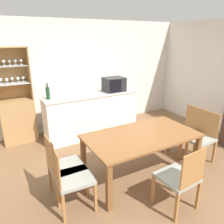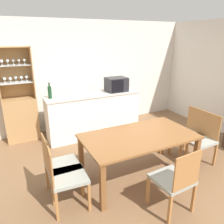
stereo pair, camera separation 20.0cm
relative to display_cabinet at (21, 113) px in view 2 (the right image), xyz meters
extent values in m
plane|color=brown|center=(1.71, -2.42, -0.61)|extent=(18.00, 18.00, 0.00)
cube|color=silver|center=(1.71, 0.21, 0.66)|extent=(6.80, 0.06, 2.55)
cube|color=white|center=(1.50, -0.48, -0.14)|extent=(2.09, 0.52, 0.95)
cube|color=beige|center=(1.50, -0.48, 0.35)|extent=(2.12, 0.55, 0.03)
cube|color=tan|center=(0.00, -0.01, -0.15)|extent=(0.67, 0.38, 0.93)
cube|color=tan|center=(0.00, 0.17, 0.85)|extent=(0.67, 0.02, 1.06)
cube|color=tan|center=(0.33, -0.01, 0.85)|extent=(0.02, 0.38, 1.06)
cube|color=tan|center=(0.00, -0.01, 1.37)|extent=(0.67, 0.38, 0.02)
cube|color=white|center=(0.00, -0.01, 0.67)|extent=(0.63, 0.34, 0.01)
cube|color=white|center=(0.00, -0.01, 1.02)|extent=(0.63, 0.34, 0.01)
cylinder|color=white|center=(-0.21, 0.00, 0.68)|extent=(0.04, 0.04, 0.01)
cylinder|color=white|center=(-0.21, 0.00, 0.71)|extent=(0.01, 0.01, 0.06)
sphere|color=white|center=(-0.21, 0.00, 0.76)|extent=(0.06, 0.06, 0.06)
cylinder|color=white|center=(-0.21, -0.03, 1.03)|extent=(0.04, 0.04, 0.01)
cylinder|color=white|center=(-0.21, -0.03, 1.06)|extent=(0.01, 0.01, 0.06)
sphere|color=white|center=(-0.21, -0.03, 1.11)|extent=(0.06, 0.06, 0.06)
cylinder|color=white|center=(-0.11, -0.05, 0.68)|extent=(0.04, 0.04, 0.01)
cylinder|color=white|center=(-0.11, -0.05, 0.71)|extent=(0.01, 0.01, 0.06)
sphere|color=white|center=(-0.11, -0.05, 0.76)|extent=(0.06, 0.06, 0.06)
cylinder|color=white|center=(-0.11, 0.01, 1.03)|extent=(0.04, 0.04, 0.01)
cylinder|color=white|center=(-0.11, 0.01, 1.06)|extent=(0.01, 0.01, 0.06)
sphere|color=white|center=(-0.11, 0.01, 1.11)|extent=(0.06, 0.06, 0.06)
cylinder|color=white|center=(0.00, 0.03, 0.68)|extent=(0.04, 0.04, 0.01)
cylinder|color=white|center=(0.00, 0.03, 0.71)|extent=(0.01, 0.01, 0.06)
sphere|color=white|center=(0.00, 0.03, 0.76)|extent=(0.06, 0.06, 0.06)
cylinder|color=white|center=(0.00, 0.04, 1.03)|extent=(0.04, 0.04, 0.01)
cylinder|color=white|center=(0.00, 0.04, 1.06)|extent=(0.01, 0.01, 0.06)
sphere|color=white|center=(0.00, 0.04, 1.11)|extent=(0.06, 0.06, 0.06)
cylinder|color=white|center=(0.11, -0.01, 0.68)|extent=(0.04, 0.04, 0.01)
cylinder|color=white|center=(0.11, -0.01, 0.71)|extent=(0.01, 0.01, 0.06)
sphere|color=white|center=(0.11, -0.01, 0.76)|extent=(0.06, 0.06, 0.06)
cylinder|color=white|center=(0.11, 0.03, 1.03)|extent=(0.04, 0.04, 0.01)
cylinder|color=white|center=(0.11, 0.03, 1.06)|extent=(0.01, 0.01, 0.06)
sphere|color=white|center=(0.11, 0.03, 1.11)|extent=(0.06, 0.06, 0.06)
cylinder|color=white|center=(0.21, 0.04, 0.68)|extent=(0.04, 0.04, 0.01)
cylinder|color=white|center=(0.21, 0.04, 0.71)|extent=(0.01, 0.01, 0.06)
sphere|color=white|center=(0.21, 0.04, 0.76)|extent=(0.06, 0.06, 0.06)
cylinder|color=white|center=(0.21, 0.02, 1.03)|extent=(0.04, 0.04, 0.01)
cylinder|color=white|center=(0.21, 0.02, 1.06)|extent=(0.01, 0.01, 0.06)
sphere|color=white|center=(0.21, 0.02, 1.11)|extent=(0.06, 0.06, 0.06)
cube|color=brown|center=(1.53, -2.30, 0.10)|extent=(1.74, 0.97, 0.03)
cube|color=brown|center=(0.71, -2.73, -0.26)|extent=(0.07, 0.07, 0.70)
cube|color=brown|center=(2.34, -2.73, -0.26)|extent=(0.07, 0.07, 0.70)
cube|color=brown|center=(0.71, -1.87, -0.26)|extent=(0.07, 0.07, 0.70)
cube|color=brown|center=(2.34, -1.87, -0.26)|extent=(0.07, 0.07, 0.70)
cube|color=#999E93|center=(1.53, -3.08, -0.17)|extent=(0.48, 0.48, 0.05)
cube|color=#A8703D|center=(1.54, -3.30, 0.08)|extent=(0.42, 0.04, 0.45)
cube|color=#A8703D|center=(1.31, -2.89, -0.40)|extent=(0.04, 0.04, 0.42)
cube|color=#A8703D|center=(1.72, -2.86, -0.40)|extent=(0.04, 0.04, 0.42)
cube|color=#A8703D|center=(1.33, -3.30, -0.40)|extent=(0.04, 0.04, 0.42)
cube|color=#A8703D|center=(1.74, -3.28, -0.40)|extent=(0.04, 0.04, 0.42)
cube|color=#999E93|center=(2.69, -2.15, -0.17)|extent=(0.48, 0.48, 0.05)
cube|color=#A8703D|center=(2.91, -2.14, 0.08)|extent=(0.04, 0.42, 0.45)
cube|color=#A8703D|center=(2.50, -2.37, -0.40)|extent=(0.04, 0.04, 0.42)
cube|color=#A8703D|center=(2.48, -1.96, -0.40)|extent=(0.04, 0.04, 0.42)
cube|color=#A8703D|center=(2.91, -2.35, -0.40)|extent=(0.04, 0.04, 0.42)
cube|color=#A8703D|center=(2.89, -1.94, -0.40)|extent=(0.04, 0.04, 0.42)
cube|color=#999E93|center=(0.36, -2.45, -0.17)|extent=(0.48, 0.48, 0.05)
cube|color=#A8703D|center=(0.14, -2.43, 0.08)|extent=(0.05, 0.42, 0.45)
cube|color=#A8703D|center=(0.58, -2.25, -0.40)|extent=(0.04, 0.04, 0.42)
cube|color=#A8703D|center=(0.55, -2.67, -0.40)|extent=(0.04, 0.04, 0.42)
cube|color=#A8703D|center=(0.16, -2.23, -0.40)|extent=(0.04, 0.04, 0.42)
cube|color=#A8703D|center=(0.14, -2.64, -0.40)|extent=(0.04, 0.04, 0.42)
cube|color=#999E93|center=(2.69, -2.45, -0.17)|extent=(0.47, 0.47, 0.05)
cube|color=#A8703D|center=(2.91, -2.44, 0.08)|extent=(0.03, 0.42, 0.45)
cube|color=#A8703D|center=(2.49, -2.66, -0.40)|extent=(0.04, 0.04, 0.42)
cube|color=#A8703D|center=(2.48, -2.25, -0.40)|extent=(0.04, 0.04, 0.42)
cube|color=#A8703D|center=(2.91, -2.65, -0.40)|extent=(0.04, 0.04, 0.42)
cube|color=#A8703D|center=(2.89, -2.23, -0.40)|extent=(0.04, 0.04, 0.42)
cube|color=#999E93|center=(0.36, -2.15, -0.17)|extent=(0.46, 0.46, 0.05)
cube|color=#A8703D|center=(0.14, -2.16, 0.08)|extent=(0.02, 0.42, 0.45)
cube|color=#A8703D|center=(0.56, -1.95, -0.40)|extent=(0.04, 0.04, 0.42)
cube|color=#A8703D|center=(0.56, -2.36, -0.40)|extent=(0.04, 0.04, 0.42)
cube|color=#A8703D|center=(0.15, -1.95, -0.40)|extent=(0.04, 0.04, 0.42)
cube|color=#A8703D|center=(0.15, -2.36, -0.40)|extent=(0.04, 0.04, 0.42)
cube|color=#232328|center=(2.07, -0.49, 0.52)|extent=(0.46, 0.37, 0.32)
cube|color=black|center=(2.01, -0.68, 0.52)|extent=(0.29, 0.01, 0.28)
cylinder|color=#193D23|center=(0.57, -0.44, 0.49)|extent=(0.08, 0.08, 0.25)
cylinder|color=#193D23|center=(0.57, -0.44, 0.65)|extent=(0.03, 0.03, 0.08)
camera|label=1|loc=(-0.39, -4.76, 1.56)|focal=35.00mm
camera|label=2|loc=(-0.21, -4.85, 1.56)|focal=35.00mm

